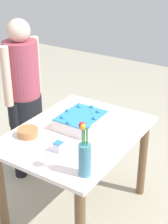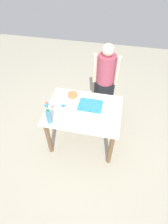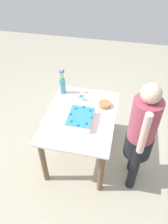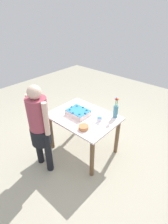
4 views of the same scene
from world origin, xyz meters
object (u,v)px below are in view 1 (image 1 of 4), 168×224
fruit_bowl (28,132)px  flower_vase (85,154)px  person_standing (23,90)px  cake_knife (127,118)px  sheet_cake (81,120)px  serving_plate_with_slice (58,149)px

fruit_bowl → flower_vase: bearing=74.2°
person_standing → flower_vase: bearing=-31.1°
cake_knife → flower_vase: size_ratio=0.57×
sheet_cake → serving_plate_with_slice: 0.41m
serving_plate_with_slice → flower_vase: (0.12, 0.29, 0.13)m
sheet_cake → flower_vase: flower_vase is taller
serving_plate_with_slice → flower_vase: size_ratio=0.50×
sheet_cake → person_standing: 0.72m
cake_knife → person_standing: size_ratio=0.14×
sheet_cake → cake_knife: bearing=140.4°
cake_knife → fruit_bowl: (0.65, -0.50, 0.03)m
cake_knife → serving_plate_with_slice: bearing=161.9°
serving_plate_with_slice → cake_knife: serving_plate_with_slice is taller
sheet_cake → person_standing: bearing=-100.6°
sheet_cake → flower_vase: size_ratio=1.01×
sheet_cake → person_standing: size_ratio=0.25×
serving_plate_with_slice → cake_knife: 0.72m
cake_knife → person_standing: (0.17, -0.96, 0.09)m
flower_vase → fruit_bowl: 0.64m
sheet_cake → flower_vase: (0.51, 0.36, 0.10)m
cake_knife → person_standing: 0.98m
person_standing → fruit_bowl: bearing=-45.8°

